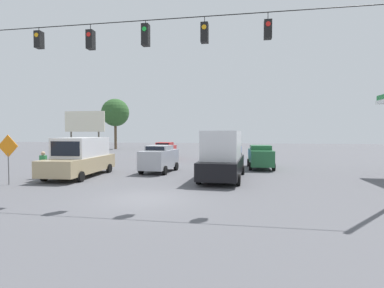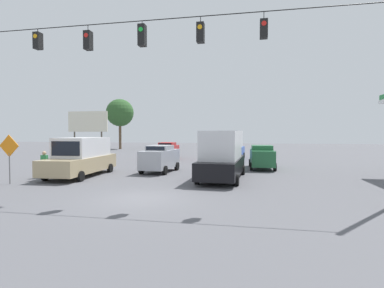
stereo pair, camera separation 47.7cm
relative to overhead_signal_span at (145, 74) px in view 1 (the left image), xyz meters
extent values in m
plane|color=#56565B|center=(-0.02, 0.28, -5.59)|extent=(140.00, 140.00, 0.00)
cylinder|color=black|center=(-0.02, 0.00, 2.40)|extent=(20.40, 0.04, 0.04)
cube|color=black|center=(-5.35, 0.00, 1.68)|extent=(0.32, 0.36, 0.77)
cylinder|color=black|center=(-5.35, 0.00, 2.23)|extent=(0.03, 0.03, 0.34)
cylinder|color=red|center=(-5.35, 0.19, 1.85)|extent=(0.20, 0.02, 0.20)
cube|color=black|center=(-2.69, 0.00, 1.70)|extent=(0.32, 0.36, 0.85)
cylinder|color=black|center=(-2.69, 0.00, 2.26)|extent=(0.03, 0.03, 0.28)
cylinder|color=orange|center=(-2.69, 0.19, 1.89)|extent=(0.20, 0.02, 0.20)
cube|color=black|center=(-0.02, 0.00, 1.75)|extent=(0.32, 0.36, 0.96)
cylinder|color=black|center=(-0.02, 0.00, 2.31)|extent=(0.03, 0.03, 0.17)
cylinder|color=green|center=(-0.02, 0.19, 1.96)|extent=(0.20, 0.02, 0.20)
cube|color=black|center=(2.65, 0.00, 1.68)|extent=(0.32, 0.36, 0.87)
cylinder|color=black|center=(2.65, 0.00, 2.26)|extent=(0.03, 0.03, 0.29)
cylinder|color=red|center=(2.65, 0.19, 1.87)|extent=(0.20, 0.02, 0.20)
cube|color=black|center=(5.31, 0.00, 1.82)|extent=(0.32, 0.36, 0.80)
cylinder|color=black|center=(5.31, 0.00, 2.31)|extent=(0.03, 0.03, 0.18)
cylinder|color=orange|center=(5.31, 0.19, 2.00)|extent=(0.20, 0.02, 0.20)
cube|color=red|center=(4.32, -19.23, -4.68)|extent=(1.79, 4.11, 1.18)
cube|color=red|center=(4.32, -19.23, -3.91)|extent=(1.62, 1.82, 0.36)
cube|color=black|center=(4.34, -18.32, -3.91)|extent=(1.39, 0.04, 0.25)
cylinder|color=black|center=(5.21, -17.91, -5.27)|extent=(0.23, 0.64, 0.64)
cylinder|color=black|center=(3.47, -17.89, -5.27)|extent=(0.23, 0.64, 0.64)
cylinder|color=black|center=(5.18, -20.57, -5.27)|extent=(0.23, 0.64, 0.64)
cylinder|color=black|center=(3.44, -20.55, -5.27)|extent=(0.23, 0.64, 0.64)
cube|color=#A8AAB2|center=(1.84, -8.52, -4.60)|extent=(2.09, 4.19, 1.33)
cube|color=#A8AAB2|center=(1.84, -8.52, -3.76)|extent=(1.78, 1.91, 0.36)
cube|color=black|center=(1.91, -7.62, -3.76)|extent=(1.43, 0.13, 0.25)
cylinder|color=black|center=(2.83, -7.27, -5.27)|extent=(0.27, 0.65, 0.64)
cylinder|color=black|center=(1.05, -7.14, -5.27)|extent=(0.27, 0.65, 0.64)
cylinder|color=black|center=(2.63, -9.91, -5.27)|extent=(0.27, 0.65, 0.64)
cylinder|color=black|center=(0.85, -9.77, -5.27)|extent=(0.27, 0.65, 0.64)
cube|color=#234CB2|center=(-2.71, -19.78, -4.77)|extent=(2.79, 7.33, 1.00)
cube|color=silver|center=(-2.69, -19.42, -3.35)|extent=(2.41, 4.74, 1.83)
cube|color=black|center=(-2.86, -21.72, -3.35)|extent=(1.80, 0.16, 1.28)
cylinder|color=black|center=(-4.01, -22.02, -5.27)|extent=(0.27, 0.65, 0.64)
cylinder|color=black|center=(-1.76, -22.19, -5.27)|extent=(0.27, 0.65, 0.64)
cylinder|color=black|center=(-3.66, -17.37, -5.27)|extent=(0.27, 0.65, 0.64)
cylinder|color=black|center=(-1.41, -17.54, -5.27)|extent=(0.27, 0.65, 0.64)
cube|color=black|center=(-3.08, -6.08, -4.77)|extent=(2.60, 7.13, 1.00)
cube|color=silver|center=(-3.07, -5.73, -3.40)|extent=(2.30, 4.59, 1.74)
cube|color=black|center=(-3.17, -7.99, -3.40)|extent=(1.81, 0.11, 1.22)
cylinder|color=black|center=(-4.32, -8.31, -5.27)|extent=(0.25, 0.65, 0.64)
cylinder|color=black|center=(-2.06, -8.42, -5.27)|extent=(0.25, 0.65, 0.64)
cylinder|color=black|center=(-4.11, -3.75, -5.27)|extent=(0.25, 0.65, 0.64)
cylinder|color=black|center=(-1.84, -3.86, -5.27)|extent=(0.25, 0.65, 0.64)
cube|color=tan|center=(6.51, -5.45, -4.77)|extent=(2.65, 6.59, 1.00)
cube|color=silver|center=(6.53, -5.78, -3.62)|extent=(2.36, 4.25, 1.30)
cube|color=black|center=(6.43, -3.69, -3.62)|extent=(1.89, 0.10, 0.91)
cylinder|color=black|center=(7.60, -3.29, -5.27)|extent=(0.25, 0.65, 0.64)
cylinder|color=black|center=(5.24, -3.40, -5.27)|extent=(0.25, 0.65, 0.64)
cylinder|color=black|center=(7.79, -7.51, -5.27)|extent=(0.25, 0.65, 0.64)
cylinder|color=black|center=(5.42, -7.61, -5.27)|extent=(0.25, 0.65, 0.64)
cube|color=#236038|center=(-5.73, -12.18, -4.65)|extent=(1.93, 4.57, 1.23)
cube|color=#236038|center=(-5.73, -12.18, -3.85)|extent=(1.70, 2.04, 0.36)
cube|color=black|center=(-5.69, -13.18, -3.85)|extent=(1.41, 0.07, 0.25)
cylinder|color=black|center=(-6.56, -13.67, -5.27)|extent=(0.24, 0.65, 0.64)
cylinder|color=black|center=(-4.79, -13.61, -5.27)|extent=(0.24, 0.65, 0.64)
cylinder|color=black|center=(-6.67, -10.75, -5.27)|extent=(0.24, 0.65, 0.64)
cylinder|color=black|center=(-4.90, -10.68, -5.27)|extent=(0.24, 0.65, 0.64)
cone|color=orange|center=(7.23, -4.39, -5.22)|extent=(0.31, 0.31, 0.73)
cone|color=orange|center=(7.48, -6.49, -5.22)|extent=(0.31, 0.31, 0.73)
cone|color=orange|center=(7.48, -8.79, -5.22)|extent=(0.31, 0.31, 0.73)
cone|color=orange|center=(7.28, -11.47, -5.22)|extent=(0.31, 0.31, 0.73)
cylinder|color=#4C473D|center=(10.12, -15.18, -4.07)|extent=(0.16, 0.16, 3.04)
cylinder|color=#4C473D|center=(13.18, -15.18, -4.07)|extent=(0.16, 0.16, 3.04)
cube|color=silver|center=(11.65, -15.18, -1.50)|extent=(4.36, 0.12, 2.10)
cylinder|color=slate|center=(8.74, -1.79, -4.69)|extent=(0.06, 0.06, 1.80)
cube|color=orange|center=(8.74, -1.79, -3.38)|extent=(1.27, 0.04, 1.27)
cylinder|color=#2D334C|center=(8.38, -4.28, -5.17)|extent=(0.28, 0.28, 0.83)
cube|color=#338C4C|center=(8.38, -4.28, -4.43)|extent=(0.40, 0.24, 0.66)
sphere|color=tan|center=(8.38, -4.28, -3.97)|extent=(0.26, 0.26, 0.26)
cylinder|color=brown|center=(18.25, -37.19, -3.01)|extent=(0.46, 0.46, 5.16)
sphere|color=#2D5628|center=(18.25, -37.19, 0.92)|extent=(4.89, 4.89, 4.89)
camera|label=1|loc=(-4.42, 13.02, -2.62)|focal=28.00mm
camera|label=2|loc=(-4.88, 12.94, -2.62)|focal=28.00mm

